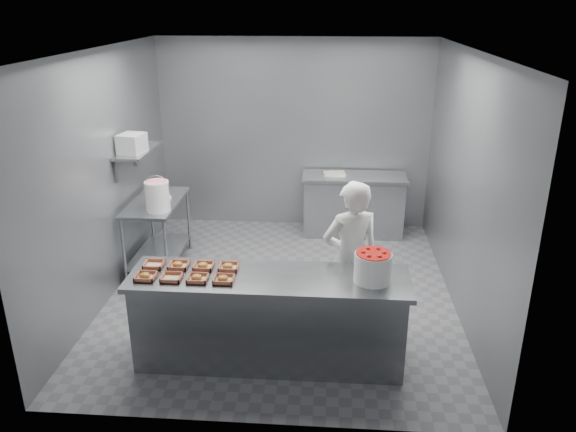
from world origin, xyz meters
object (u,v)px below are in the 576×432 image
at_px(tray_7, 228,267).
at_px(glaze_bucket, 157,195).
at_px(appliance, 132,143).
at_px(tray_6, 203,266).
at_px(tray_3, 224,279).
at_px(tray_2, 197,278).
at_px(tray_0, 145,276).
at_px(tray_1, 172,277).
at_px(prep_table, 157,224).
at_px(strawberry_tub, 373,266).
at_px(worker, 351,259).
at_px(back_counter, 353,204).
at_px(service_counter, 269,318).
at_px(tray_4, 154,264).
at_px(tray_5, 178,265).

bearing_deg(tray_7, glaze_bucket, 126.68).
bearing_deg(appliance, tray_6, -43.99).
distance_m(tray_3, tray_7, 0.25).
bearing_deg(tray_3, tray_2, 180.00).
height_order(tray_2, appliance, appliance).
xyz_separation_m(tray_0, tray_1, (0.24, 0.00, -0.00)).
height_order(prep_table, strawberry_tub, strawberry_tub).
bearing_deg(glaze_bucket, worker, -24.15).
bearing_deg(back_counter, glaze_bucket, -145.96).
bearing_deg(tray_6, tray_7, 0.00).
distance_m(tray_0, tray_3, 0.72).
bearing_deg(tray_2, tray_3, 0.00).
height_order(back_counter, tray_0, tray_0).
relative_size(back_counter, strawberry_tub, 4.47).
xyz_separation_m(service_counter, tray_7, (-0.40, 0.13, 0.47)).
distance_m(tray_6, worker, 1.49).
relative_size(service_counter, tray_2, 13.88).
relative_size(back_counter, tray_4, 8.01).
relative_size(tray_4, appliance, 0.62).
distance_m(glaze_bucket, appliance, 0.68).
distance_m(tray_4, worker, 1.94).
relative_size(service_counter, strawberry_tub, 7.74).
height_order(service_counter, tray_5, tray_5).
distance_m(back_counter, tray_7, 3.41).
relative_size(prep_table, tray_7, 6.40).
height_order(service_counter, glaze_bucket, glaze_bucket).
bearing_deg(tray_7, appliance, 130.53).
xyz_separation_m(prep_table, tray_3, (1.25, -2.08, 0.33)).
relative_size(prep_table, back_counter, 0.80).
distance_m(service_counter, tray_7, 0.63).
bearing_deg(back_counter, tray_1, -117.70).
distance_m(tray_1, tray_4, 0.35).
relative_size(prep_table, tray_4, 6.40).
bearing_deg(tray_6, strawberry_tub, -5.19).
height_order(service_counter, tray_2, tray_2).
distance_m(back_counter, appliance, 3.32).
relative_size(strawberry_tub, glaze_bucket, 0.76).
xyz_separation_m(prep_table, glaze_bucket, (0.14, -0.33, 0.50)).
relative_size(back_counter, tray_0, 8.01).
bearing_deg(back_counter, worker, -92.83).
bearing_deg(back_counter, tray_6, -116.17).
relative_size(back_counter, tray_2, 8.01).
bearing_deg(appliance, tray_0, -59.23).
bearing_deg(tray_2, prep_table, 116.05).
relative_size(prep_table, glaze_bucket, 2.71).
xyz_separation_m(tray_2, tray_5, (-0.24, 0.25, 0.00)).
xyz_separation_m(tray_5, appliance, (-0.94, 1.67, 0.76)).
xyz_separation_m(tray_1, glaze_bucket, (-0.64, 1.75, 0.17)).
distance_m(tray_3, appliance, 2.51).
bearing_deg(glaze_bucket, tray_7, -53.32).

